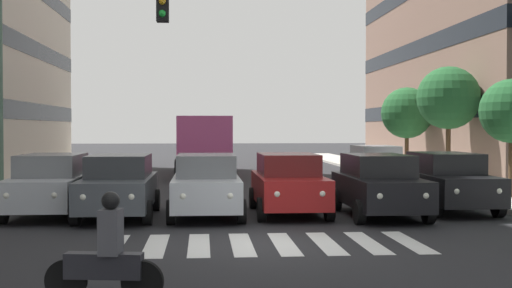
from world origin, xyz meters
name	(u,v)px	position (x,y,z in m)	size (l,w,h in m)	color
ground_plane	(263,244)	(0.00, 0.00, 0.00)	(180.00, 180.00, 0.00)	#262628
crosswalk_markings	(263,244)	(0.00, 0.00, 0.00)	(6.75, 2.80, 0.01)	silver
car_0	(447,181)	(-5.93, -5.09, 0.89)	(2.02, 4.44, 1.72)	black
car_1	(379,185)	(-3.61, -4.09, 0.89)	(2.02, 4.44, 1.72)	black
car_2	(288,183)	(-1.17, -4.78, 0.89)	(2.02, 4.44, 1.72)	maroon
car_3	(206,185)	(1.18, -4.45, 0.89)	(2.02, 4.44, 1.72)	#B2B7BC
car_4	(119,185)	(3.56, -4.43, 0.89)	(2.02, 4.44, 1.72)	#474C51
car_5	(51,184)	(5.50, -4.96, 0.89)	(2.02, 4.44, 1.72)	#B2B7BC
car_row2_0	(376,166)	(-5.92, -12.95, 0.89)	(2.02, 4.44, 1.72)	silver
bus_behind_traffic	(204,139)	(1.18, -20.68, 1.86)	(2.78, 10.50, 3.00)	#DB5193
motorcycle_with_rider	(106,257)	(2.63, 4.45, 0.65)	(1.70, 0.42, 1.57)	black
street_lamp_left	(509,54)	(-7.51, -4.48, 4.59)	(3.00, 0.28, 7.25)	#4C6B56
street_lamp_right	(18,62)	(7.42, -8.77, 4.67)	(3.42, 0.28, 7.32)	#4C6B56
street_tree_1	(512,111)	(-9.00, -7.32, 3.01)	(2.15, 2.15, 3.95)	#513823
street_tree_2	(448,98)	(-8.92, -12.78, 3.70)	(2.61, 2.61, 4.87)	#513823
street_tree_3	(407,113)	(-8.92, -18.36, 3.20)	(2.56, 2.56, 4.34)	#513823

